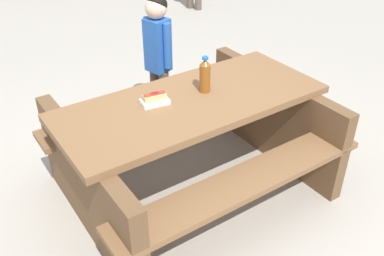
% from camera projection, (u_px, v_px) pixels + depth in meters
% --- Properties ---
extents(ground_plane, '(30.00, 30.00, 0.00)m').
position_uv_depth(ground_plane, '(192.00, 187.00, 3.20)').
color(ground_plane, '#ADA599').
rests_on(ground_plane, ground).
extents(picnic_table, '(2.16, 1.91, 0.75)m').
position_uv_depth(picnic_table, '(192.00, 138.00, 2.96)').
color(picnic_table, brown).
rests_on(picnic_table, ground).
extents(soda_bottle, '(0.07, 0.07, 0.25)m').
position_uv_depth(soda_bottle, '(205.00, 76.00, 2.83)').
color(soda_bottle, brown).
rests_on(soda_bottle, picnic_table).
extents(hotdog_tray, '(0.20, 0.14, 0.08)m').
position_uv_depth(hotdog_tray, '(155.00, 99.00, 2.73)').
color(hotdog_tray, white).
rests_on(hotdog_tray, picnic_table).
extents(child_in_coat, '(0.24, 0.25, 1.18)m').
position_uv_depth(child_in_coat, '(158.00, 46.00, 3.58)').
color(child_in_coat, brown).
rests_on(child_in_coat, ground).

